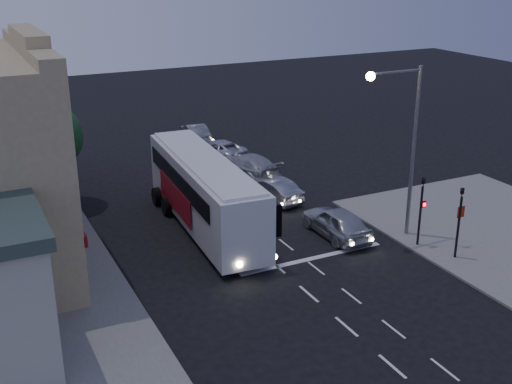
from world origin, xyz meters
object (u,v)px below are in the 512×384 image
car_extra (195,133)px  traffic_signal_side (460,214)px  car_sedan_a (273,189)px  traffic_signal_main (421,203)px  car_sedan_b (248,165)px  regulatory_sign (460,219)px  car_sedan_c (218,149)px  tour_bus (205,191)px  street_tree (47,134)px  car_suv (337,222)px  streetlight (405,134)px

car_extra → traffic_signal_side: traffic_signal_side is taller
car_sedan_a → traffic_signal_main: (3.64, -9.28, 1.70)m
car_sedan_b → traffic_signal_main: (3.05, -14.04, 1.62)m
car_sedan_b → regulatory_sign: bearing=97.0°
car_sedan_c → regulatory_sign: regulatory_sign is taller
traffic_signal_main → regulatory_sign: traffic_signal_main is taller
car_sedan_a → traffic_signal_side: bearing=100.3°
tour_bus → street_tree: bearing=138.2°
car_suv → traffic_signal_side: bearing=127.0°
car_sedan_b → streetlight: bearing=92.0°
tour_bus → car_suv: size_ratio=2.74×
car_extra → traffic_signal_main: traffic_signal_main is taller
car_suv → traffic_signal_main: traffic_signal_main is taller
car_sedan_a → traffic_signal_main: size_ratio=1.07×
car_sedan_a → regulatory_sign: bearing=106.7°
car_sedan_a → streetlight: bearing=102.5°
traffic_signal_side → regulatory_sign: size_ratio=1.86×
tour_bus → regulatory_sign: bearing=-34.2°
car_extra → regulatory_sign: 25.29m
regulatory_sign → street_tree: bearing=138.9°
car_sedan_c → car_suv: bearing=71.5°
car_sedan_b → car_sedan_c: bearing=-99.7°
traffic_signal_side → car_sedan_a: bearing=111.1°
streetlight → street_tree: size_ratio=1.45×
streetlight → traffic_signal_side: bearing=-74.3°
regulatory_sign → streetlight: bearing=128.7°
traffic_signal_side → streetlight: streetlight is taller
traffic_signal_main → streetlight: (-0.26, 1.42, 3.31)m
car_sedan_a → car_extra: bearing=-102.9°
traffic_signal_side → tour_bus: bearing=136.2°
car_sedan_c → regulatory_sign: (4.82, -20.02, 0.93)m
car_suv → car_sedan_a: (-0.58, 6.25, -0.09)m
car_sedan_b → street_tree: size_ratio=0.89×
car_sedan_c → regulatory_sign: bearing=84.8°
car_suv → car_sedan_c: bearing=-89.7°
car_suv → street_tree: 17.38m
car_sedan_b → regulatory_sign: size_ratio=2.50×
regulatory_sign → street_tree: (-17.51, 15.26, 2.90)m
traffic_signal_side → regulatory_sign: 1.61m
traffic_signal_main → regulatory_sign: size_ratio=1.86×
car_suv → car_sedan_b: car_suv is taller
car_extra → streetlight: 23.11m
regulatory_sign → streetlight: size_ratio=0.24×
regulatory_sign → streetlight: (-1.96, 2.44, 4.14)m
car_suv → car_extra: 20.78m
car_suv → regulatory_sign: (4.75, -4.04, 0.78)m
traffic_signal_side → car_sedan_c: bearing=100.3°
traffic_signal_main → car_sedan_c: bearing=99.3°
car_sedan_a → street_tree: bearing=-33.0°
streetlight → regulatory_sign: bearing=-51.3°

